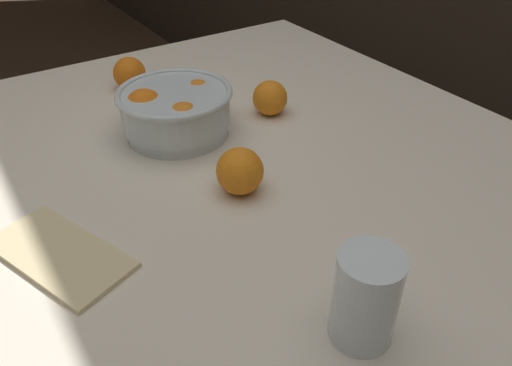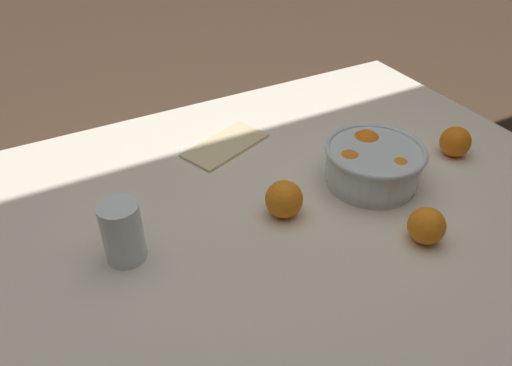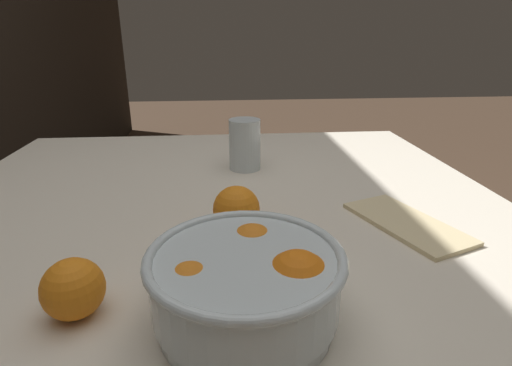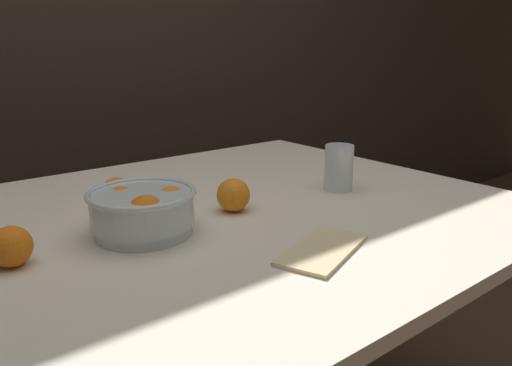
{
  "view_description": "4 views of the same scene",
  "coord_description": "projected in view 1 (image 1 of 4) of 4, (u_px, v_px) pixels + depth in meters",
  "views": [
    {
      "loc": [
        0.59,
        -0.38,
        1.24
      ],
      "look_at": [
        0.06,
        -0.02,
        0.78
      ],
      "focal_mm": 35.0,
      "sensor_mm": 36.0,
      "label": 1
    },
    {
      "loc": [
        0.45,
        0.65,
        1.41
      ],
      "look_at": [
        0.06,
        -0.07,
        0.81
      ],
      "focal_mm": 35.0,
      "sensor_mm": 36.0,
      "label": 2
    },
    {
      "loc": [
        -0.6,
        -0.01,
        1.06
      ],
      "look_at": [
        0.06,
        -0.06,
        0.81
      ],
      "focal_mm": 28.0,
      "sensor_mm": 36.0,
      "label": 3
    },
    {
      "loc": [
        -0.64,
        -0.93,
        1.12
      ],
      "look_at": [
        0.09,
        -0.01,
        0.79
      ],
      "focal_mm": 35.0,
      "sensor_mm": 36.0,
      "label": 4
    }
  ],
  "objects": [
    {
      "name": "dining_table",
      "position": [
        250.0,
        210.0,
        0.89
      ],
      "size": [
        1.38,
        1.15,
        0.74
      ],
      "color": "beige",
      "rests_on": "ground_plane"
    },
    {
      "name": "fruit_bowl",
      "position": [
        175.0,
        110.0,
        0.96
      ],
      "size": [
        0.22,
        0.22,
        0.1
      ],
      "color": "silver",
      "rests_on": "dining_table"
    },
    {
      "name": "juice_glass",
      "position": [
        365.0,
        301.0,
        0.57
      ],
      "size": [
        0.08,
        0.08,
        0.12
      ],
      "color": "#F4A314",
      "rests_on": "dining_table"
    },
    {
      "name": "orange_loose_near_bowl",
      "position": [
        240.0,
        171.0,
        0.81
      ],
      "size": [
        0.08,
        0.08,
        0.08
      ],
      "primitive_type": "sphere",
      "color": "orange",
      "rests_on": "dining_table"
    },
    {
      "name": "orange_loose_front",
      "position": [
        270.0,
        98.0,
        1.04
      ],
      "size": [
        0.07,
        0.07,
        0.07
      ],
      "primitive_type": "sphere",
      "color": "orange",
      "rests_on": "dining_table"
    },
    {
      "name": "orange_loose_aside",
      "position": [
        129.0,
        73.0,
        1.14
      ],
      "size": [
        0.07,
        0.07,
        0.07
      ],
      "primitive_type": "sphere",
      "color": "orange",
      "rests_on": "dining_table"
    },
    {
      "name": "napkin",
      "position": [
        60.0,
        254.0,
        0.71
      ],
      "size": [
        0.24,
        0.18,
        0.01
      ],
      "primitive_type": "cube",
      "rotation": [
        0.0,
        0.0,
        0.36
      ],
      "color": "beige",
      "rests_on": "dining_table"
    }
  ]
}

